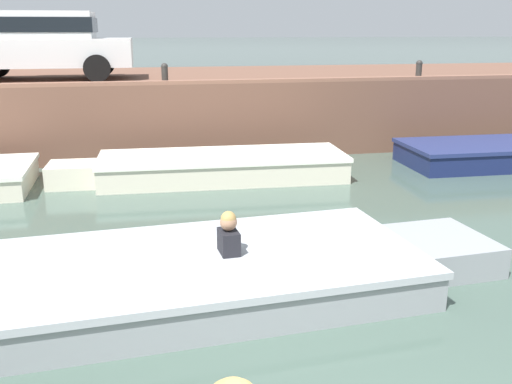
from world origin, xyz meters
TOP-DOWN VIEW (x-y plane):
  - ground_plane at (0.00, 5.17)m, footprint 400.00×400.00m
  - far_quay_wall at (0.00, 13.33)m, footprint 60.00×6.00m
  - far_wall_coping at (0.00, 10.45)m, footprint 60.00×0.24m
  - boat_moored_central_cream at (-0.08, 8.67)m, footprint 5.72×1.83m
  - motorboat_passing at (-1.11, 3.69)m, footprint 7.28×2.71m
  - car_left_inner_white at (-3.44, 12.32)m, footprint 4.10×1.97m
  - mooring_bollard_mid at (-0.80, 10.58)m, footprint 0.15×0.15m
  - mooring_bollard_east at (5.16, 10.58)m, footprint 0.15×0.15m

SIDE VIEW (x-z plane):
  - ground_plane at x=0.00m, z-range 0.00..0.00m
  - motorboat_passing at x=-1.11m, z-range -0.24..0.69m
  - boat_moored_central_cream at x=-0.08m, z-range 0.00..0.50m
  - far_quay_wall at x=0.00m, z-range 0.00..1.69m
  - far_wall_coping at x=0.00m, z-range 1.69..1.77m
  - mooring_bollard_mid at x=-0.80m, z-range 1.71..2.16m
  - mooring_bollard_east at x=5.16m, z-range 1.71..2.16m
  - car_left_inner_white at x=-3.44m, z-range 1.77..3.31m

